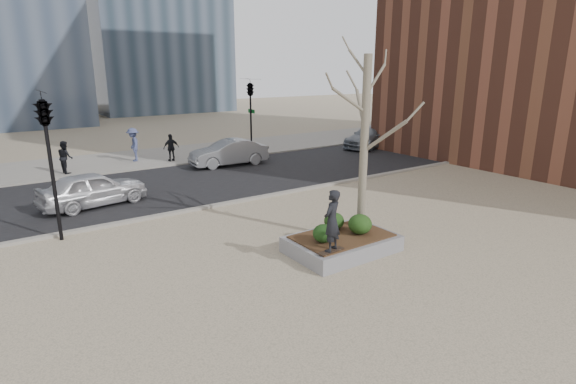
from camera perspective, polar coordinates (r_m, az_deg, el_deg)
ground at (r=12.57m, az=3.35°, el=-8.53°), size 120.00×120.00×0.00m
street at (r=20.93m, az=-13.72°, el=0.94°), size 60.00×8.00×0.02m
far_sidewalk at (r=27.44m, az=-19.07°, el=3.94°), size 60.00×6.00×0.02m
planter at (r=13.08m, az=6.85°, el=-6.57°), size 3.00×2.00×0.45m
planter_mulch at (r=12.99m, az=6.88°, el=-5.57°), size 2.70×1.70×0.04m
sycamore_tree at (r=13.10m, az=9.81°, el=9.48°), size 2.80×2.80×6.60m
shrub_left at (r=12.36m, az=4.54°, el=-5.26°), size 0.59×0.59×0.51m
shrub_middle at (r=13.36m, az=5.87°, el=-3.68°), size 0.60×0.60×0.51m
shrub_right at (r=13.08m, az=9.13°, el=-4.05°), size 0.68×0.68×0.58m
skateboard at (r=11.85m, az=5.49°, el=-7.55°), size 0.79×0.25×0.08m
skateboarder at (r=11.54m, az=5.59°, el=-3.65°), size 0.70×0.60×1.63m
police_car at (r=18.55m, az=-23.49°, el=0.38°), size 4.11×2.20×1.33m
car_silver at (r=24.43m, az=-7.53°, el=4.98°), size 4.27×1.78×1.37m
car_third at (r=30.36m, az=10.38°, el=6.89°), size 5.04×3.25×1.36m
pedestrian_a at (r=24.95m, az=-26.43°, el=3.99°), size 0.71×0.86×1.61m
pedestrian_b at (r=26.69m, az=-19.04°, el=5.71°), size 0.89×1.31×1.87m
pedestrian_c at (r=26.12m, az=-14.61°, el=5.48°), size 0.91×0.39×1.53m
traffic_light_near at (r=14.97m, az=-27.83°, el=2.67°), size 0.60×2.48×4.50m
traffic_light_far at (r=27.40m, az=-4.74°, el=9.46°), size 0.60×2.48×4.50m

